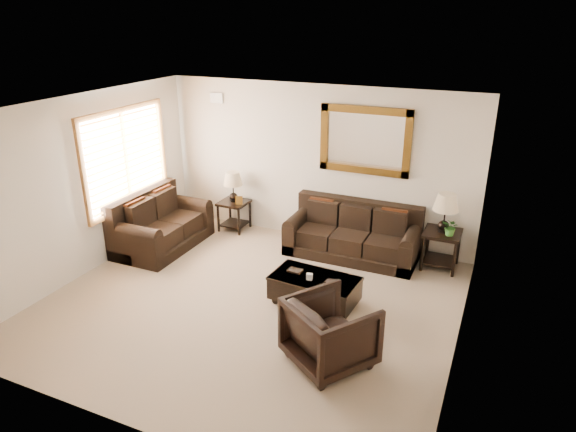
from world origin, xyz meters
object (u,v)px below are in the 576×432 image
at_px(loveseat, 160,227).
at_px(end_table_left, 233,193).
at_px(end_table_right, 444,220).
at_px(coffee_table, 315,287).
at_px(sofa, 353,237).
at_px(armchair, 330,329).

xyz_separation_m(loveseat, end_table_left, (0.81, 1.15, 0.37)).
distance_m(end_table_right, coffee_table, 2.36).
bearing_deg(end_table_right, end_table_left, 179.56).
distance_m(sofa, end_table_left, 2.36).
xyz_separation_m(sofa, loveseat, (-3.13, -1.02, 0.03)).
distance_m(sofa, end_table_right, 1.48).
bearing_deg(coffee_table, end_table_right, 55.91).
height_order(loveseat, end_table_left, end_table_left).
bearing_deg(sofa, end_table_right, 4.16).
distance_m(end_table_left, end_table_right, 3.72).
bearing_deg(end_table_left, sofa, -3.21).
height_order(loveseat, end_table_right, end_table_right).
distance_m(loveseat, end_table_right, 4.69).
relative_size(end_table_left, coffee_table, 0.90).
distance_m(loveseat, armchair, 4.15).
height_order(loveseat, armchair, loveseat).
bearing_deg(end_table_right, coffee_table, -128.15).
distance_m(sofa, loveseat, 3.30).
relative_size(loveseat, end_table_right, 1.37).
bearing_deg(sofa, armchair, -78.05).
bearing_deg(sofa, loveseat, -161.94).
xyz_separation_m(end_table_right, armchair, (-0.80, -2.94, -0.36)).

